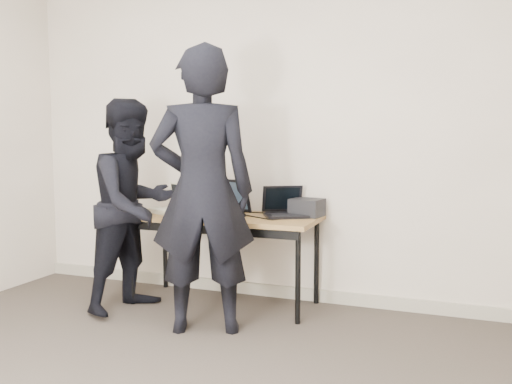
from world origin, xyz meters
The scene contains 13 objects.
room centered at (0.00, 0.00, 1.35)m, with size 4.60×4.60×2.80m.
desk centered at (-0.29, 1.90, 0.66)m, with size 1.51×0.67×0.72m.
laptop_beige centered at (-0.76, 1.91, 0.77)m, with size 0.39×0.39×0.24m.
laptop_center centered at (-0.30, 1.88, 0.78)m, with size 0.47×0.46×0.28m.
laptop_right centered at (0.18, 2.03, 0.77)m, with size 0.43×0.43×0.23m.
leather_satchel centered at (-0.47, 2.13, 0.85)m, with size 0.37×0.19×0.25m.
tissue centered at (-0.44, 2.14, 1.00)m, with size 0.13×0.10×0.08m, color white.
equipment_box centered at (0.34, 2.10, 0.79)m, with size 0.24×0.20×0.14m, color black.
power_brick centered at (-0.51, 1.74, 0.73)m, with size 0.07×0.04×0.03m, color black.
cables centered at (-0.25, 1.90, 0.72)m, with size 1.16×0.42×0.01m.
person_typist centered at (-0.17, 1.30, 0.98)m, with size 0.71×0.47×1.95m, color black.
person_observer centered at (-0.89, 1.54, 0.81)m, with size 0.79×0.62×1.63m, color black.
baseboard centered at (0.00, 2.23, 0.05)m, with size 4.50×0.03×0.10m, color #A7A08B.
Camera 1 is at (1.56, -2.17, 1.38)m, focal length 40.00 mm.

